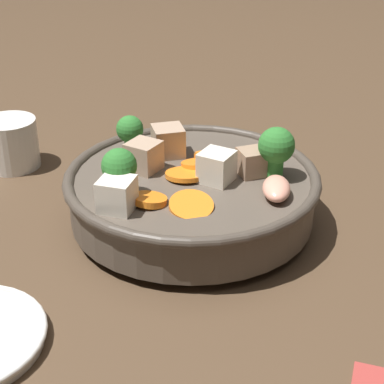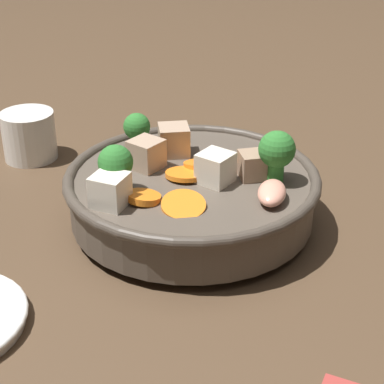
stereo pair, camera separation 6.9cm
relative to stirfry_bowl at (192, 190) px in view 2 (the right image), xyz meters
The scene contains 3 objects.
ground_plane 0.04m from the stirfry_bowl, 30.06° to the right, with size 3.00×3.00×0.00m, color #4C3826.
stirfry_bowl is the anchor object (origin of this frame).
tea_cup 0.28m from the stirfry_bowl, 58.72° to the left, with size 0.07×0.07×0.06m.
Camera 2 is at (-0.61, -0.08, 0.37)m, focal length 60.00 mm.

